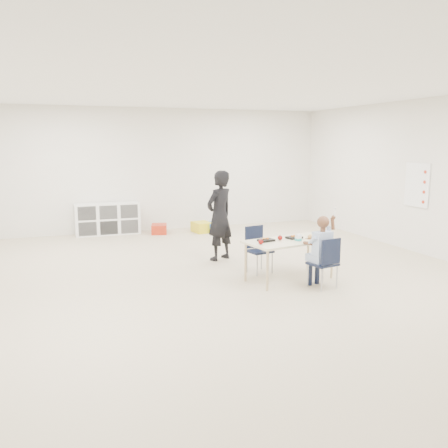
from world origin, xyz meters
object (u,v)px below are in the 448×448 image
object	(u,v)px
chair_near	(323,263)
adult	(220,216)
child	(323,248)
cubby_shelf	(108,219)
table	(289,260)

from	to	relation	value
chair_near	adult	world-z (taller)	adult
child	cubby_shelf	bearing A→B (deg)	103.99
table	child	bearing A→B (deg)	-74.74
cubby_shelf	child	bearing A→B (deg)	-64.76
cubby_shelf	adult	xyz separation A→B (m)	(1.57, -3.02, 0.43)
child	adult	size ratio (longest dim) A/B	0.74
table	adult	size ratio (longest dim) A/B	0.92
table	cubby_shelf	size ratio (longest dim) A/B	1.02
chair_near	adult	distance (m)	2.23
chair_near	child	world-z (taller)	child
adult	cubby_shelf	bearing A→B (deg)	-91.19
table	adult	bearing A→B (deg)	98.92
child	adult	distance (m)	2.20
chair_near	adult	size ratio (longest dim) A/B	0.47
chair_near	table	bearing A→B (deg)	105.26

